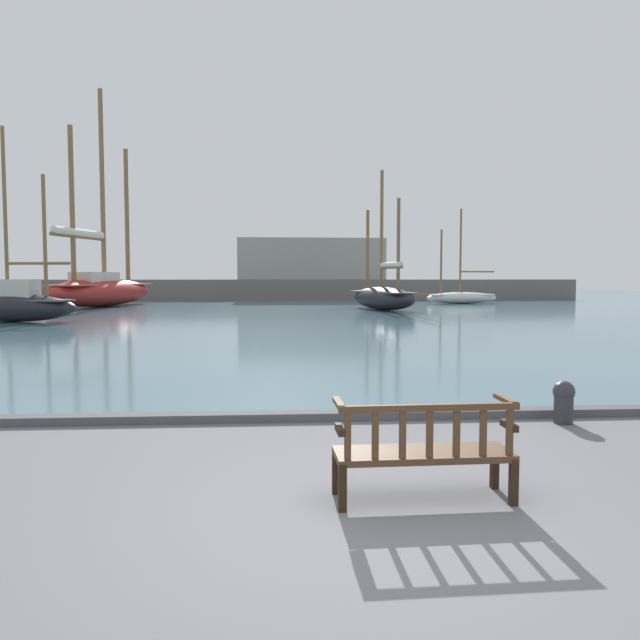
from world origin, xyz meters
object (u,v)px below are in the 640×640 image
at_px(park_bench, 424,450).
at_px(sailboat_mid_starboard, 383,296).
at_px(sailboat_far_port, 461,296).
at_px(mooring_bollard, 564,400).
at_px(sailboat_mid_port, 102,287).
at_px(sailboat_nearest_port, 12,303).

relative_size(park_bench, sailboat_mid_starboard, 0.19).
distance_m(sailboat_far_port, mooring_bollard, 38.29).
relative_size(sailboat_mid_port, sailboat_mid_starboard, 1.73).
distance_m(sailboat_mid_port, sailboat_far_port, 25.47).
height_order(sailboat_far_port, mooring_bollard, sailboat_far_port).
bearing_deg(sailboat_nearest_port, mooring_bollard, -52.04).
xyz_separation_m(sailboat_far_port, sailboat_mid_starboard, (-7.33, -8.36, 0.29)).
relative_size(sailboat_nearest_port, sailboat_far_port, 1.21).
relative_size(park_bench, sailboat_mid_port, 0.11).
xyz_separation_m(sailboat_nearest_port, sailboat_mid_port, (-0.07, 14.37, 0.50)).
bearing_deg(sailboat_far_port, mooring_bollard, -104.76).
height_order(sailboat_mid_port, sailboat_mid_starboard, sailboat_mid_port).
bearing_deg(sailboat_nearest_port, sailboat_far_port, 34.26).
height_order(sailboat_far_port, sailboat_mid_starboard, sailboat_mid_starboard).
bearing_deg(mooring_bollard, sailboat_nearest_port, 127.96).
bearing_deg(park_bench, sailboat_far_port, 72.72).
distance_m(sailboat_nearest_port, sailboat_far_port, 30.53).
height_order(park_bench, mooring_bollard, park_bench).
relative_size(park_bench, mooring_bollard, 2.72).
bearing_deg(park_bench, sailboat_mid_starboard, 80.87).
relative_size(park_bench, sailboat_nearest_port, 0.19).
bearing_deg(sailboat_mid_port, sailboat_mid_starboard, -17.15).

